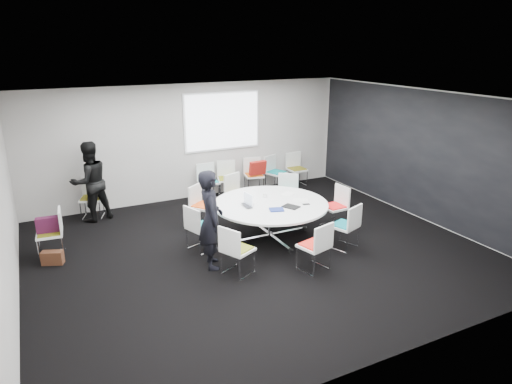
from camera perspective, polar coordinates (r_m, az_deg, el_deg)
name	(u,v)px	position (r m, az deg, el deg)	size (l,w,h in m)	color
room_shell	(261,178)	(8.18, 0.59, 1.77)	(8.08, 7.08, 2.88)	black
conference_table	(271,212)	(8.97, 1.83, -2.51)	(2.24, 2.24, 0.73)	silver
projection_screen	(223,121)	(11.44, -4.20, 8.79)	(1.90, 0.03, 1.35)	white
chair_ring_a	(334,215)	(9.71, 9.72, -2.79)	(0.47, 0.49, 0.88)	silver
chair_ring_b	(287,201)	(10.39, 3.89, -1.16)	(0.64, 0.63, 0.88)	silver
chair_ring_c	(238,201)	(10.40, -2.28, -1.11)	(0.58, 0.57, 0.88)	silver
chair_ring_d	(204,214)	(9.69, -6.58, -2.70)	(0.64, 0.63, 0.88)	silver
chair_ring_e	(201,236)	(8.61, -6.88, -5.48)	(0.57, 0.58, 0.88)	silver
chair_ring_f	(237,259)	(7.69, -2.35, -8.37)	(0.60, 0.61, 0.88)	silver
chair_ring_g	(314,255)	(7.88, 7.28, -7.83)	(0.56, 0.55, 0.88)	silver
chair_ring_h	(344,234)	(8.78, 10.97, -5.20)	(0.59, 0.58, 0.88)	silver
chair_back_a	(209,189)	(11.31, -5.94, 0.42)	(0.46, 0.45, 0.88)	silver
chair_back_b	(227,185)	(11.53, -3.62, 0.82)	(0.57, 0.56, 0.88)	silver
chair_back_c	(254,182)	(11.82, -0.26, 1.30)	(0.54, 0.53, 0.88)	silver
chair_back_d	(276,179)	(12.07, 2.46, 1.65)	(0.60, 0.59, 0.88)	silver
chair_back_e	(297,175)	(12.43, 5.09, 2.09)	(0.46, 0.45, 0.88)	silver
chair_spare_left	(52,242)	(9.09, -24.17, -5.73)	(0.49, 0.50, 0.88)	silver
chair_person_back	(92,206)	(10.73, -19.78, -1.61)	(0.58, 0.58, 0.88)	silver
person_main	(211,219)	(7.76, -5.66, -3.43)	(0.63, 0.41, 1.73)	black
person_back	(90,182)	(10.39, -20.04, 1.22)	(0.85, 0.66, 1.75)	black
laptop	(249,205)	(8.74, -0.85, -1.68)	(0.33, 0.21, 0.03)	#333338
laptop_lid	(248,199)	(8.72, -1.00, -0.89)	(0.30, 0.02, 0.22)	silver
notebook_black	(291,207)	(8.70, 4.40, -1.84)	(0.22, 0.30, 0.02)	black
tablet_folio	(277,210)	(8.52, 2.59, -2.21)	(0.26, 0.20, 0.03)	navy
papers_right	(288,194)	(9.46, 4.02, -0.21)	(0.30, 0.21, 0.00)	silver
papers_front	(300,200)	(9.12, 5.58, -0.98)	(0.30, 0.21, 0.00)	silver
cup	(265,195)	(9.21, 1.12, -0.41)	(0.08, 0.08, 0.09)	white
phone	(306,204)	(8.88, 6.30, -1.53)	(0.14, 0.07, 0.01)	black
maroon_bag	(48,225)	(8.96, -24.56, -3.73)	(0.40, 0.14, 0.28)	#43112C
brown_bag	(53,258)	(8.84, -24.09, -7.50)	(0.36, 0.16, 0.24)	#452516
red_jacket	(258,168)	(11.51, 0.22, 3.03)	(0.44, 0.10, 0.35)	#A81C14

